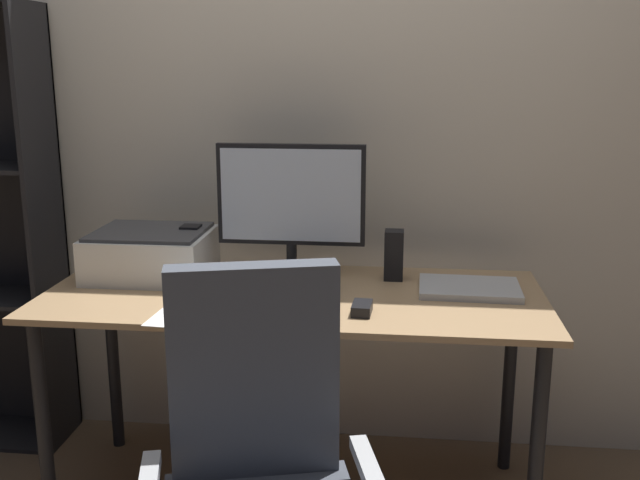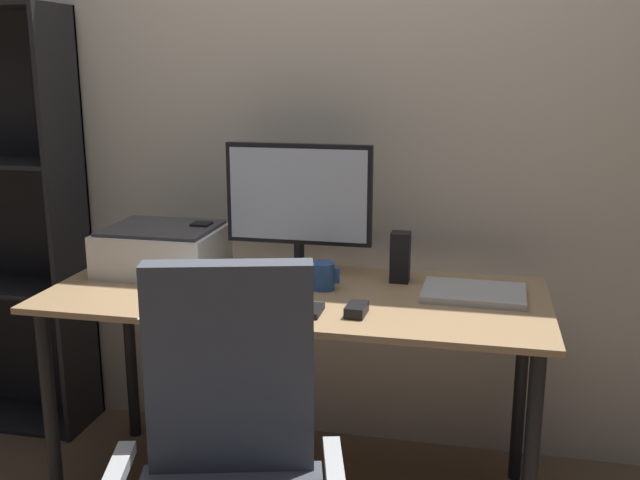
% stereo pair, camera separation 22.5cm
% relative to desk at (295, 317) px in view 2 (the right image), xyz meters
% --- Properties ---
extents(back_wall, '(6.40, 0.10, 2.60)m').
position_rel_desk_xyz_m(back_wall, '(0.00, 0.51, 0.65)').
color(back_wall, beige).
rests_on(back_wall, ground).
extents(desk, '(1.60, 0.68, 0.74)m').
position_rel_desk_xyz_m(desk, '(0.00, 0.00, 0.00)').
color(desk, tan).
rests_on(desk, ground).
extents(monitor, '(0.51, 0.20, 0.46)m').
position_rel_desk_xyz_m(monitor, '(-0.04, 0.20, 0.34)').
color(monitor, black).
rests_on(monitor, desk).
extents(keyboard, '(0.29, 0.11, 0.02)m').
position_rel_desk_xyz_m(keyboard, '(-0.02, -0.19, 0.09)').
color(keyboard, black).
rests_on(keyboard, desk).
extents(mouse, '(0.06, 0.10, 0.03)m').
position_rel_desk_xyz_m(mouse, '(0.23, -0.18, 0.10)').
color(mouse, black).
rests_on(mouse, desk).
extents(coffee_mug, '(0.09, 0.08, 0.09)m').
position_rel_desk_xyz_m(coffee_mug, '(0.08, 0.05, 0.13)').
color(coffee_mug, '#285193').
rests_on(coffee_mug, desk).
extents(laptop, '(0.33, 0.24, 0.02)m').
position_rel_desk_xyz_m(laptop, '(0.56, 0.08, 0.10)').
color(laptop, '#B7BABC').
rests_on(laptop, desk).
extents(speaker_left, '(0.06, 0.07, 0.17)m').
position_rel_desk_xyz_m(speaker_left, '(-0.39, 0.19, 0.17)').
color(speaker_left, black).
rests_on(speaker_left, desk).
extents(speaker_right, '(0.06, 0.07, 0.17)m').
position_rel_desk_xyz_m(speaker_right, '(0.32, 0.19, 0.17)').
color(speaker_right, black).
rests_on(speaker_right, desk).
extents(printer, '(0.40, 0.34, 0.16)m').
position_rel_desk_xyz_m(printer, '(-0.52, 0.14, 0.17)').
color(printer, silver).
rests_on(printer, desk).
extents(paper_sheet, '(0.23, 0.31, 0.00)m').
position_rel_desk_xyz_m(paper_sheet, '(-0.26, -0.21, 0.09)').
color(paper_sheet, white).
rests_on(paper_sheet, desk).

